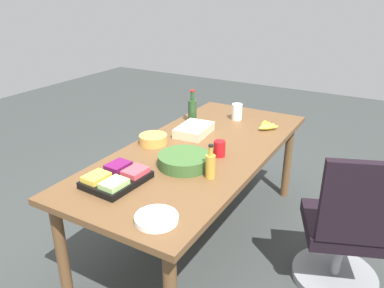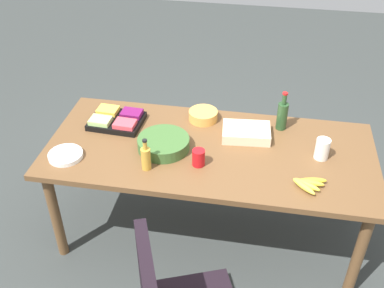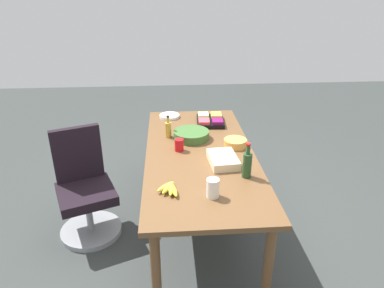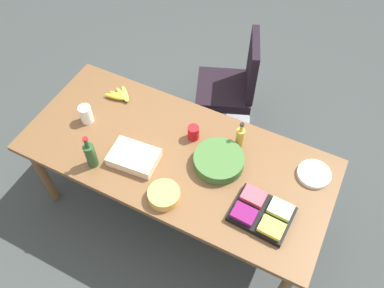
% 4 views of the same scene
% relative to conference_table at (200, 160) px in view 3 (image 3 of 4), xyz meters
% --- Properties ---
extents(ground_plane, '(10.00, 10.00, 0.00)m').
position_rel_conference_table_xyz_m(ground_plane, '(0.00, 0.00, -0.70)').
color(ground_plane, '#353A38').
extents(conference_table, '(2.16, 0.95, 0.78)m').
position_rel_conference_table_xyz_m(conference_table, '(0.00, 0.00, 0.00)').
color(conference_table, brown).
rests_on(conference_table, ground).
extents(office_chair, '(0.62, 0.62, 0.99)m').
position_rel_conference_table_xyz_m(office_chair, '(0.02, -1.04, -0.32)').
color(office_chair, gray).
rests_on(office_chair, ground).
extents(mayo_jar, '(0.10, 0.10, 0.14)m').
position_rel_conference_table_xyz_m(mayo_jar, '(0.71, 0.02, 0.15)').
color(mayo_jar, white).
rests_on(mayo_jar, conference_table).
extents(sheet_cake, '(0.34, 0.25, 0.07)m').
position_rel_conference_table_xyz_m(sheet_cake, '(0.22, 0.17, 0.11)').
color(sheet_cake, beige).
rests_on(sheet_cake, conference_table).
extents(paper_plate_stack, '(0.28, 0.28, 0.03)m').
position_rel_conference_table_xyz_m(paper_plate_stack, '(-0.90, -0.26, 0.09)').
color(paper_plate_stack, white).
rests_on(paper_plate_stack, conference_table).
extents(salad_bowl, '(0.42, 0.42, 0.08)m').
position_rel_conference_table_xyz_m(salad_bowl, '(-0.30, -0.05, 0.12)').
color(salad_bowl, '#3B632E').
rests_on(salad_bowl, conference_table).
extents(wine_bottle, '(0.07, 0.07, 0.28)m').
position_rel_conference_table_xyz_m(wine_bottle, '(0.45, 0.32, 0.19)').
color(wine_bottle, '#264724').
rests_on(wine_bottle, conference_table).
extents(banana_bunch, '(0.21, 0.17, 0.04)m').
position_rel_conference_table_xyz_m(banana_bunch, '(0.62, -0.28, 0.10)').
color(banana_bunch, gold).
rests_on(banana_bunch, conference_table).
extents(fruit_platter, '(0.38, 0.30, 0.07)m').
position_rel_conference_table_xyz_m(fruit_platter, '(-0.69, 0.17, 0.11)').
color(fruit_platter, black).
rests_on(fruit_platter, conference_table).
extents(chip_bowl, '(0.21, 0.21, 0.07)m').
position_rel_conference_table_xyz_m(chip_bowl, '(-0.10, 0.33, 0.11)').
color(chip_bowl, gold).
rests_on(chip_bowl, conference_table).
extents(red_solo_cup, '(0.09, 0.09, 0.11)m').
position_rel_conference_table_xyz_m(red_solo_cup, '(-0.05, -0.18, 0.13)').
color(red_solo_cup, red).
rests_on(red_solo_cup, conference_table).
extents(dressing_bottle, '(0.07, 0.07, 0.22)m').
position_rel_conference_table_xyz_m(dressing_bottle, '(-0.36, -0.27, 0.16)').
color(dressing_bottle, gold).
rests_on(dressing_bottle, conference_table).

